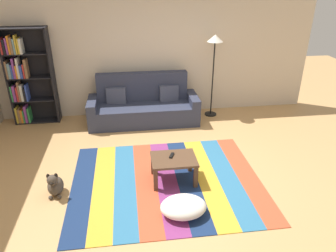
{
  "coord_description": "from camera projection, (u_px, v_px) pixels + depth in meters",
  "views": [
    {
      "loc": [
        -0.66,
        -4.22,
        2.9
      ],
      "look_at": [
        -0.04,
        0.37,
        0.65
      ],
      "focal_mm": 34.2,
      "sensor_mm": 36.0,
      "label": 1
    }
  ],
  "objects": [
    {
      "name": "bookshelf",
      "position": [
        25.0,
        78.0,
        6.42
      ],
      "size": [
        0.9,
        0.28,
        1.95
      ],
      "color": "black",
      "rests_on": "ground_plane"
    },
    {
      "name": "coffee_table",
      "position": [
        174.0,
        162.0,
        4.78
      ],
      "size": [
        0.67,
        0.51,
        0.39
      ],
      "color": "#513826",
      "rests_on": "rug"
    },
    {
      "name": "tv_remote",
      "position": [
        172.0,
        155.0,
        4.8
      ],
      "size": [
        0.1,
        0.16,
        0.02
      ],
      "primitive_type": "cube",
      "rotation": [
        0.0,
        0.0,
        -0.41
      ],
      "color": "black",
      "rests_on": "coffee_table"
    },
    {
      "name": "rug",
      "position": [
        167.0,
        181.0,
        4.88
      ],
      "size": [
        2.85,
        2.35,
        0.01
      ],
      "color": "navy",
      "rests_on": "ground_plane"
    },
    {
      "name": "couch",
      "position": [
        143.0,
        106.0,
        6.72
      ],
      "size": [
        2.26,
        0.8,
        1.0
      ],
      "color": "#2D3347",
      "rests_on": "ground_plane"
    },
    {
      "name": "dog",
      "position": [
        55.0,
        185.0,
        4.54
      ],
      "size": [
        0.22,
        0.35,
        0.4
      ],
      "color": "#473D33",
      "rests_on": "ground_plane"
    },
    {
      "name": "pouf",
      "position": [
        183.0,
        207.0,
        4.17
      ],
      "size": [
        0.61,
        0.47,
        0.23
      ],
      "primitive_type": "ellipsoid",
      "color": "white",
      "rests_on": "rug"
    },
    {
      "name": "back_wall",
      "position": [
        156.0,
        52.0,
        6.79
      ],
      "size": [
        6.8,
        0.1,
        2.7
      ],
      "primitive_type": "cube",
      "color": "beige",
      "rests_on": "ground_plane"
    },
    {
      "name": "standing_lamp",
      "position": [
        215.0,
        49.0,
        6.53
      ],
      "size": [
        0.32,
        0.32,
        1.75
      ],
      "color": "black",
      "rests_on": "ground_plane"
    },
    {
      "name": "ground_plane",
      "position": [
        174.0,
        172.0,
        5.1
      ],
      "size": [
        14.0,
        14.0,
        0.0
      ],
      "primitive_type": "plane",
      "color": "tan"
    }
  ]
}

